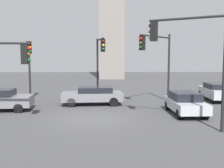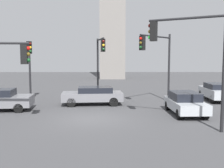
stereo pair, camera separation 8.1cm
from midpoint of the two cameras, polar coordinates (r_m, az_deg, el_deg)
ground_plane at (r=15.18m, az=-4.27°, el=-7.61°), size 100.78×100.78×0.00m
traffic_light_1 at (r=19.95m, az=9.89°, el=6.60°), size 2.81×3.00×5.38m
traffic_light_2 at (r=13.40m, az=16.57°, el=7.90°), size 3.39×1.92×5.78m
traffic_light_3 at (r=21.70m, az=-2.49°, el=6.29°), size 0.81×2.96×5.18m
traffic_light_4 at (r=22.32m, az=-17.45°, el=5.18°), size 0.47×0.47×4.84m
car_0 at (r=23.01m, az=21.95°, el=-1.50°), size 1.91×4.16×1.44m
car_4 at (r=16.94m, az=15.81°, el=-3.95°), size 1.88×4.00×1.37m
car_6 at (r=19.60m, az=-4.05°, el=-2.42°), size 4.61×2.30×1.34m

